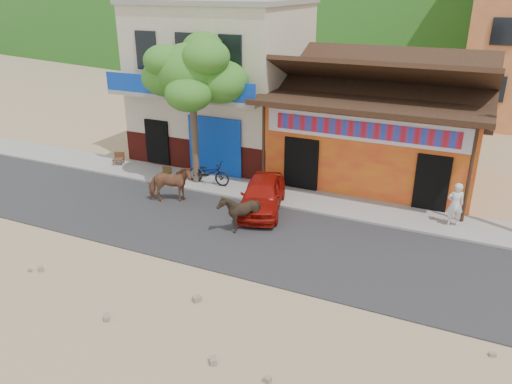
% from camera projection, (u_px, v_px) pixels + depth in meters
% --- Properties ---
extents(ground, '(120.00, 120.00, 0.00)m').
position_uv_depth(ground, '(230.00, 276.00, 14.37)').
color(ground, '#9E825B').
rests_on(ground, ground).
extents(road, '(60.00, 5.00, 0.04)m').
position_uv_depth(road, '(265.00, 239.00, 16.45)').
color(road, '#28282B').
rests_on(road, ground).
extents(sidewalk, '(60.00, 2.00, 0.12)m').
position_uv_depth(sidewalk, '(301.00, 199.00, 19.37)').
color(sidewalk, gray).
rests_on(sidewalk, ground).
extents(dance_club, '(8.00, 6.00, 3.60)m').
position_uv_depth(dance_club, '(379.00, 136.00, 21.29)').
color(dance_club, orange).
rests_on(dance_club, ground).
extents(cafe_building, '(7.00, 6.00, 7.00)m').
position_uv_depth(cafe_building, '(223.00, 83.00, 23.53)').
color(cafe_building, beige).
rests_on(cafe_building, ground).
extents(tree, '(3.00, 3.00, 6.00)m').
position_uv_depth(tree, '(193.00, 111.00, 19.81)').
color(tree, '#2D721E').
rests_on(tree, sidewalk).
extents(cow_tan, '(1.84, 1.48, 1.42)m').
position_uv_depth(cow_tan, '(170.00, 184.00, 18.97)').
color(cow_tan, brown).
rests_on(cow_tan, road).
extents(cow_dark, '(1.35, 1.23, 1.37)m').
position_uv_depth(cow_dark, '(240.00, 212.00, 16.67)').
color(cow_dark, black).
rests_on(cow_dark, road).
extents(red_car, '(2.38, 3.88, 1.24)m').
position_uv_depth(red_car, '(262.00, 195.00, 18.27)').
color(red_car, '#A1130B').
rests_on(red_car, road).
extents(scooter, '(1.89, 0.72, 0.98)m').
position_uv_depth(scooter, '(209.00, 173.00, 20.53)').
color(scooter, black).
rests_on(scooter, sidewalk).
extents(pedestrian, '(0.66, 0.54, 1.55)m').
position_uv_depth(pedestrian, '(455.00, 204.00, 16.88)').
color(pedestrian, white).
rests_on(pedestrian, sidewalk).
extents(cafe_chair_left, '(0.61, 0.61, 0.99)m').
position_uv_depth(cafe_chair_left, '(118.00, 154.00, 22.80)').
color(cafe_chair_left, '#4E2A1A').
rests_on(cafe_chair_left, sidewalk).
extents(cafe_chair_right, '(0.47, 0.47, 0.87)m').
position_uv_depth(cafe_chair_right, '(165.00, 169.00, 21.15)').
color(cafe_chair_right, '#533A1B').
rests_on(cafe_chair_right, sidewalk).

